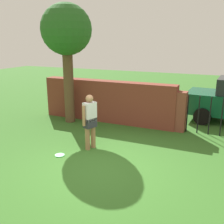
# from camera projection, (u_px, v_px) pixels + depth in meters

# --- Properties ---
(ground_plane) EXTENTS (40.00, 40.00, 0.00)m
(ground_plane) POSITION_uv_depth(u_px,v_px,m) (101.00, 167.00, 6.59)
(ground_plane) COLOR #336623
(brick_wall) EXTENTS (5.33, 0.50, 1.60)m
(brick_wall) POSITION_uv_depth(u_px,v_px,m) (107.00, 101.00, 10.16)
(brick_wall) COLOR brown
(brick_wall) RESTS_ON ground
(tree) EXTENTS (1.85, 1.85, 4.39)m
(tree) POSITION_uv_depth(u_px,v_px,m) (66.00, 33.00, 9.42)
(tree) COLOR brown
(tree) RESTS_ON ground
(person) EXTENTS (0.33, 0.51, 1.62)m
(person) POSITION_uv_depth(u_px,v_px,m) (90.00, 119.00, 7.52)
(person) COLOR #9E704C
(person) RESTS_ON ground
(fence_gate) EXTENTS (2.81, 0.44, 1.40)m
(fence_gate) POSITION_uv_depth(u_px,v_px,m) (216.00, 115.00, 8.63)
(fence_gate) COLOR brown
(fence_gate) RESTS_ON ground
(frisbee_green) EXTENTS (0.27, 0.27, 0.02)m
(frisbee_green) POSITION_uv_depth(u_px,v_px,m) (60.00, 155.00, 7.28)
(frisbee_green) COLOR green
(frisbee_green) RESTS_ON ground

